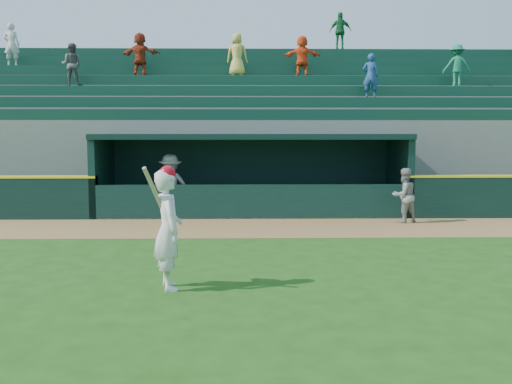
% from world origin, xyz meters
% --- Properties ---
extents(ground, '(120.00, 120.00, 0.00)m').
position_xyz_m(ground, '(0.00, 0.00, 0.00)').
color(ground, '#1D4711').
rests_on(ground, ground).
extents(warning_track, '(40.00, 3.00, 0.01)m').
position_xyz_m(warning_track, '(0.00, 4.90, 0.01)').
color(warning_track, olive).
rests_on(warning_track, ground).
extents(dugout_player_front, '(0.90, 0.82, 1.53)m').
position_xyz_m(dugout_player_front, '(4.20, 5.70, 0.76)').
color(dugout_player_front, gray).
rests_on(dugout_player_front, ground).
extents(dugout_player_inside, '(1.31, 0.93, 1.85)m').
position_xyz_m(dugout_player_inside, '(-2.46, 7.30, 0.92)').
color(dugout_player_inside, '#ADADA7').
rests_on(dugout_player_inside, ground).
extents(dugout, '(9.40, 2.80, 2.46)m').
position_xyz_m(dugout, '(0.00, 8.00, 1.36)').
color(dugout, slate).
rests_on(dugout, ground).
extents(stands, '(34.50, 6.25, 7.53)m').
position_xyz_m(stands, '(0.01, 12.57, 2.40)').
color(stands, slate).
rests_on(stands, ground).
extents(batter_at_plate, '(0.65, 0.85, 2.00)m').
position_xyz_m(batter_at_plate, '(-1.46, -0.90, 0.99)').
color(batter_at_plate, silver).
rests_on(batter_at_plate, ground).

